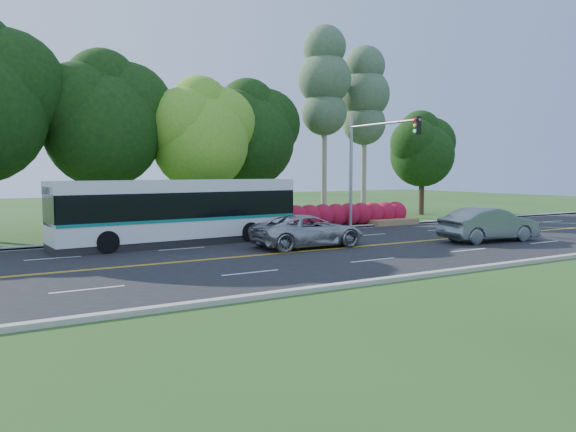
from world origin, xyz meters
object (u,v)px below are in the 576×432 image
sedan (489,225)px  transit_bus (178,213)px  suv (308,231)px  traffic_signal (370,153)px

sedan → transit_bus: bearing=69.7°
sedan → suv: sedan is taller
traffic_signal → sedan: traffic_signal is taller
transit_bus → sedan: size_ratio=2.32×
transit_bus → sedan: transit_bus is taller
sedan → traffic_signal: bearing=20.8°
suv → transit_bus: bearing=51.3°
traffic_signal → sedan: 8.39m
transit_bus → suv: bearing=-43.4°
traffic_signal → sedan: size_ratio=1.35×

